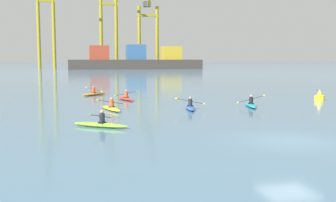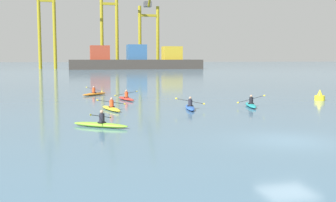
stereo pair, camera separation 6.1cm
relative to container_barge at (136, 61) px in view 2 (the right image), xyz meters
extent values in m
plane|color=#476B84|center=(-11.69, -126.67, -2.88)|extent=(800.00, 800.00, 0.00)
cube|color=#38332D|center=(0.04, 0.00, -1.24)|extent=(46.01, 8.48, 3.27)
cube|color=#993823|center=(-12.62, 0.00, 2.79)|extent=(6.44, 5.94, 4.78)
cube|color=#2D5684|center=(0.04, 0.00, 2.99)|extent=(6.44, 5.94, 5.20)
cube|color=#B29323|center=(12.69, 0.00, 2.72)|extent=(6.44, 5.94, 4.65)
cylinder|color=olive|center=(-33.00, 11.11, 11.25)|extent=(1.20, 1.20, 28.27)
cylinder|color=olive|center=(-27.78, 11.11, 11.25)|extent=(1.20, 1.20, 28.27)
cube|color=olive|center=(-30.39, 11.11, 21.15)|extent=(6.42, 0.90, 0.90)
cylinder|color=olive|center=(-11.03, 11.71, 11.01)|extent=(1.20, 1.20, 27.77)
cylinder|color=olive|center=(-5.48, 11.71, 11.01)|extent=(1.20, 1.20, 27.77)
cube|color=olive|center=(-8.26, 11.71, 20.73)|extent=(6.75, 0.90, 0.90)
cylinder|color=olive|center=(3.10, 11.87, 8.72)|extent=(1.20, 1.20, 23.21)
cylinder|color=olive|center=(9.96, 11.87, 8.72)|extent=(1.20, 1.20, 23.21)
cube|color=olive|center=(6.53, 11.87, 16.85)|extent=(8.06, 0.90, 0.90)
cube|color=#47474C|center=(6.53, 14.37, 21.33)|extent=(2.80, 2.80, 2.00)
cylinder|color=yellow|center=(0.15, -110.75, -2.65)|extent=(0.90, 0.90, 0.45)
cone|color=yellow|center=(0.15, -110.75, -2.15)|extent=(0.50, 0.49, 0.55)
ellipsoid|color=orange|center=(-19.31, -100.87, -2.75)|extent=(2.83, 2.82, 0.26)
torus|color=black|center=(-19.38, -100.94, -2.61)|extent=(0.69, 0.69, 0.05)
cylinder|color=#DB471E|center=(-19.38, -100.94, -2.37)|extent=(0.30, 0.30, 0.50)
sphere|color=tan|center=(-19.38, -100.94, -2.02)|extent=(0.19, 0.19, 0.19)
cylinder|color=black|center=(-19.34, -100.90, -2.27)|extent=(1.49, 1.50, 0.36)
ellipsoid|color=yellow|center=(-20.08, -100.17, -2.10)|extent=(0.17, 0.17, 0.14)
ellipsoid|color=yellow|center=(-18.61, -101.64, -2.43)|extent=(0.17, 0.17, 0.14)
ellipsoid|color=#2856B2|center=(-12.94, -114.35, -2.75)|extent=(1.20, 3.45, 0.26)
torus|color=black|center=(-12.96, -114.45, -2.61)|extent=(0.57, 0.57, 0.05)
cylinder|color=#23232D|center=(-12.96, -114.45, -2.37)|extent=(0.30, 0.30, 0.50)
sphere|color=tan|center=(-12.96, -114.45, -2.02)|extent=(0.19, 0.19, 0.19)
cylinder|color=black|center=(-12.95, -114.40, -2.27)|extent=(2.04, 0.40, 0.44)
ellipsoid|color=yellow|center=(-13.97, -114.22, -2.06)|extent=(0.20, 0.07, 0.14)
ellipsoid|color=yellow|center=(-11.94, -114.58, -2.47)|extent=(0.20, 0.07, 0.14)
ellipsoid|color=yellow|center=(-18.72, -113.70, -2.75)|extent=(1.45, 3.44, 0.26)
torus|color=black|center=(-18.70, -113.80, -2.61)|extent=(0.60, 0.60, 0.05)
cylinder|color=#DB471E|center=(-18.70, -113.80, -2.37)|extent=(0.30, 0.30, 0.50)
sphere|color=tan|center=(-18.70, -113.80, -2.02)|extent=(0.19, 0.19, 0.19)
cylinder|color=black|center=(-18.71, -113.75, -2.27)|extent=(2.01, 0.56, 0.41)
ellipsoid|color=yellow|center=(-19.71, -114.02, -2.08)|extent=(0.20, 0.09, 0.14)
ellipsoid|color=yellow|center=(-17.71, -113.49, -2.46)|extent=(0.20, 0.09, 0.14)
ellipsoid|color=red|center=(-16.76, -106.55, -2.75)|extent=(1.43, 3.44, 0.26)
torus|color=black|center=(-16.74, -106.65, -2.61)|extent=(0.60, 0.60, 0.05)
cylinder|color=#DB471E|center=(-16.74, -106.65, -2.37)|extent=(0.30, 0.30, 0.50)
sphere|color=tan|center=(-16.74, -106.65, -2.02)|extent=(0.19, 0.19, 0.19)
cylinder|color=black|center=(-16.75, -106.60, -2.27)|extent=(2.03, 0.55, 0.33)
ellipsoid|color=yellow|center=(-17.76, -106.86, -2.42)|extent=(0.20, 0.09, 0.13)
ellipsoid|color=yellow|center=(-15.74, -106.34, -2.12)|extent=(0.20, 0.09, 0.13)
ellipsoid|color=#7ABC2D|center=(-19.96, -121.00, -2.75)|extent=(3.14, 2.43, 0.26)
torus|color=black|center=(-19.87, -121.06, -2.61)|extent=(0.68, 0.68, 0.05)
cylinder|color=#23232D|center=(-19.87, -121.06, -2.37)|extent=(0.30, 0.30, 0.50)
sphere|color=tan|center=(-19.87, -121.06, -2.02)|extent=(0.19, 0.19, 0.19)
cylinder|color=black|center=(-19.92, -121.03, -2.27)|extent=(1.20, 1.72, 0.45)
ellipsoid|color=yellow|center=(-20.50, -121.88, -2.06)|extent=(0.15, 0.19, 0.14)
ellipsoid|color=yellow|center=(-19.33, -120.18, -2.48)|extent=(0.15, 0.19, 0.14)
ellipsoid|color=teal|center=(-7.88, -113.89, -2.75)|extent=(1.40, 3.44, 0.26)
torus|color=black|center=(-7.91, -113.99, -2.61)|extent=(0.59, 0.59, 0.05)
cylinder|color=black|center=(-7.91, -113.99, -2.37)|extent=(0.30, 0.30, 0.50)
sphere|color=tan|center=(-7.91, -113.99, -2.02)|extent=(0.19, 0.19, 0.19)
cylinder|color=black|center=(-7.90, -113.94, -2.27)|extent=(1.98, 0.52, 0.59)
ellipsoid|color=yellow|center=(-8.88, -113.69, -2.55)|extent=(0.21, 0.09, 0.15)
ellipsoid|color=yellow|center=(-6.91, -114.18, -1.99)|extent=(0.21, 0.09, 0.15)
camera|label=1|loc=(-21.36, -143.80, 0.90)|focal=44.34mm
camera|label=2|loc=(-21.30, -143.81, 0.90)|focal=44.34mm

